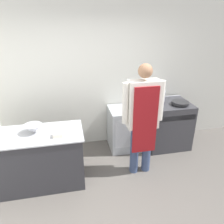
{
  "coord_description": "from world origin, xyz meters",
  "views": [
    {
      "loc": [
        -0.52,
        -2.17,
        2.41
      ],
      "look_at": [
        0.14,
        0.99,
        1.0
      ],
      "focal_mm": 35.0,
      "sensor_mm": 36.0,
      "label": 1
    }
  ],
  "objects": [
    {
      "name": "prep_counter",
      "position": [
        -1.06,
        0.76,
        0.43
      ],
      "size": [
        1.39,
        0.7,
        0.86
      ],
      "color": "#2D2D33",
      "rests_on": "ground_plane"
    },
    {
      "name": "plastic_tub",
      "position": [
        -0.72,
        0.61,
        0.89
      ],
      "size": [
        0.13,
        0.13,
        0.06
      ],
      "color": "silver",
      "rests_on": "prep_counter"
    },
    {
      "name": "mixing_bowl",
      "position": [
        -1.07,
        0.8,
        0.93
      ],
      "size": [
        0.26,
        0.26,
        0.13
      ],
      "color": "#B2B5BC",
      "rests_on": "prep_counter"
    },
    {
      "name": "fridge_unit",
      "position": [
        0.53,
        1.48,
        0.41
      ],
      "size": [
        0.66,
        0.59,
        0.82
      ],
      "color": "#A8ADB2",
      "rests_on": "ground_plane"
    },
    {
      "name": "ground_plane",
      "position": [
        0.0,
        0.0,
        0.0
      ],
      "size": [
        14.0,
        14.0,
        0.0
      ],
      "primitive_type": "plane",
      "color": "#5B5651"
    },
    {
      "name": "saute_pan",
      "position": [
        1.51,
        1.28,
        0.95
      ],
      "size": [
        0.32,
        0.32,
        0.05
      ],
      "color": "#262628",
      "rests_on": "stove"
    },
    {
      "name": "wall_back",
      "position": [
        0.0,
        1.83,
        1.35
      ],
      "size": [
        8.0,
        0.05,
        2.7
      ],
      "color": "silver",
      "rests_on": "ground_plane"
    },
    {
      "name": "stock_pot",
      "position": [
        1.16,
        1.53,
        1.04
      ],
      "size": [
        0.27,
        0.27,
        0.24
      ],
      "color": "#B2B5BC",
      "rests_on": "stove"
    },
    {
      "name": "person_cook",
      "position": [
        0.56,
        0.7,
        1.04
      ],
      "size": [
        0.65,
        0.24,
        1.82
      ],
      "color": "#38476B",
      "rests_on": "ground_plane"
    },
    {
      "name": "stove",
      "position": [
        1.34,
        1.4,
        0.45
      ],
      "size": [
        0.82,
        0.7,
        0.92
      ],
      "color": "#38383D",
      "rests_on": "ground_plane"
    }
  ]
}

